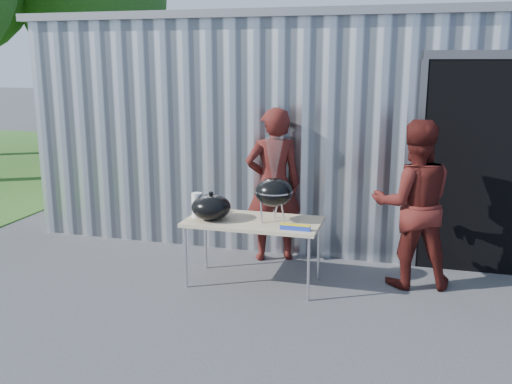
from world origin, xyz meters
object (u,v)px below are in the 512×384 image
(kettle_grill, at_px, (274,184))
(person_bystander, at_px, (413,204))
(person_cook, at_px, (274,185))
(folding_table, at_px, (253,224))

(kettle_grill, distance_m, person_bystander, 1.56)
(person_cook, bearing_deg, folding_table, 64.67)
(person_cook, xyz_separation_m, person_bystander, (1.69, -0.42, -0.03))
(folding_table, distance_m, kettle_grill, 0.52)
(person_cook, relative_size, person_bystander, 1.03)
(kettle_grill, relative_size, person_cook, 0.48)
(folding_table, distance_m, person_bystander, 1.78)
(folding_table, xyz_separation_m, person_bystander, (1.71, 0.46, 0.23))
(kettle_grill, relative_size, person_bystander, 0.50)
(kettle_grill, bearing_deg, person_bystander, 16.91)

